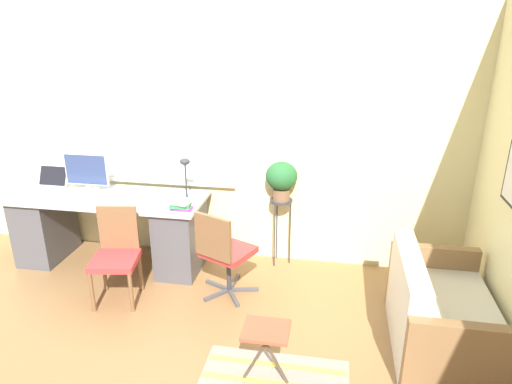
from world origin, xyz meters
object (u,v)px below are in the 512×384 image
object	(u,v)px
monitor	(87,173)
potted_plant	(282,178)
keyboard	(74,200)
desk_lamp	(185,172)
plant_stand	(281,209)
folding_stool	(266,336)
desk_chair_wooden	(116,253)
office_chair_swivel	(224,251)
couch_loveseat	(439,317)
mouse	(97,200)
laptop	(48,186)
book_stack	(181,204)

from	to	relation	value
monitor	potted_plant	bearing A→B (deg)	5.05
keyboard	potted_plant	bearing A→B (deg)	13.40
desk_lamp	plant_stand	xyz separation A→B (m)	(0.93, 0.27, -0.44)
potted_plant	folding_stool	xyz separation A→B (m)	(0.12, -1.76, -0.57)
potted_plant	desk_chair_wooden	bearing A→B (deg)	-147.00
desk_chair_wooden	office_chair_swivel	distance (m)	0.99
monitor	office_chair_swivel	distance (m)	1.77
couch_loveseat	mouse	bearing A→B (deg)	78.00
desk_chair_wooden	folding_stool	distance (m)	1.75
laptop	monitor	xyz separation A→B (m)	(0.43, 0.06, 0.15)
keyboard	book_stack	size ratio (longest dim) A/B	1.57
laptop	book_stack	distance (m)	1.60
laptop	desk_lamp	world-z (taller)	desk_lamp
couch_loveseat	potted_plant	bearing A→B (deg)	50.54
mouse	plant_stand	xyz separation A→B (m)	(1.80, 0.47, -0.16)
desk_lamp	folding_stool	xyz separation A→B (m)	(1.05, -1.50, -0.67)
laptop	desk_lamp	xyz separation A→B (m)	(1.55, -0.03, 0.25)
laptop	potted_plant	xyz separation A→B (m)	(2.48, 0.24, 0.15)
monitor	folding_stool	size ratio (longest dim) A/B	1.03
mouse	laptop	bearing A→B (deg)	161.17
plant_stand	folding_stool	distance (m)	1.78
desk_chair_wooden	potted_plant	world-z (taller)	potted_plant
monitor	book_stack	distance (m)	1.20
couch_loveseat	office_chair_swivel	bearing A→B (deg)	76.74
book_stack	plant_stand	xyz separation A→B (m)	(0.91, 0.51, -0.20)
monitor	keyboard	xyz separation A→B (m)	(0.00, -0.31, -0.19)
mouse	office_chair_swivel	distance (m)	1.42
laptop	desk_lamp	bearing A→B (deg)	-0.98
office_chair_swivel	potted_plant	xyz separation A→B (m)	(0.44, 0.72, 0.50)
laptop	desk_lamp	size ratio (longest dim) A/B	0.77
couch_loveseat	plant_stand	bearing A→B (deg)	50.54
desk_chair_wooden	mouse	bearing A→B (deg)	121.30
keyboard	book_stack	bearing A→B (deg)	-1.21
keyboard	potted_plant	world-z (taller)	potted_plant
office_chair_swivel	desk_lamp	bearing A→B (deg)	-18.83
potted_plant	folding_stool	size ratio (longest dim) A/B	0.87
laptop	office_chair_swivel	bearing A→B (deg)	-13.18
office_chair_swivel	laptop	bearing A→B (deg)	10.83
laptop	mouse	distance (m)	0.71
laptop	mouse	size ratio (longest dim) A/B	5.48
book_stack	folding_stool	size ratio (longest dim) A/B	0.48
book_stack	desk_chair_wooden	bearing A→B (deg)	-141.26
monitor	plant_stand	size ratio (longest dim) A/B	0.65
monitor	desk_chair_wooden	size ratio (longest dim) A/B	0.55
desk_chair_wooden	potted_plant	xyz separation A→B (m)	(1.41, 0.92, 0.51)
mouse	desk_chair_wooden	distance (m)	0.67
laptop	desk_chair_wooden	distance (m)	1.31
mouse	desk_lamp	size ratio (longest dim) A/B	0.14
keyboard	folding_stool	distance (m)	2.54
desk_chair_wooden	monitor	bearing A→B (deg)	120.88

